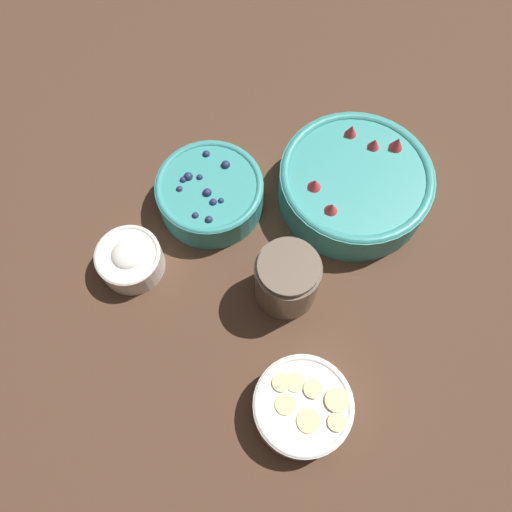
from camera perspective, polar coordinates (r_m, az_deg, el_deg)
The scene contains 6 objects.
ground_plane at distance 0.83m, azimuth -2.11°, elevation -0.85°, with size 4.00×4.00×0.00m, color #4C3323.
bowl_strawberries at distance 0.86m, azimuth 11.22°, elevation 8.25°, with size 0.26×0.26×0.09m.
bowl_blueberries at distance 0.85m, azimuth -5.26°, elevation 7.25°, with size 0.18×0.18×0.07m.
bowl_bananas at distance 0.74m, azimuth 5.35°, elevation -16.73°, with size 0.14×0.14×0.05m.
bowl_cream at distance 0.82m, azimuth -14.24°, elevation -0.32°, with size 0.10×0.10×0.06m.
jar_chocolate at distance 0.76m, azimuth 3.54°, elevation -2.73°, with size 0.10×0.10×0.11m.
Camera 1 is at (0.25, 0.19, 0.76)m, focal length 35.00 mm.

